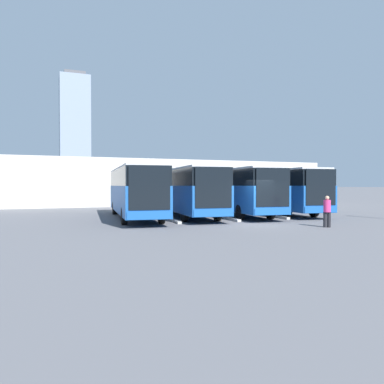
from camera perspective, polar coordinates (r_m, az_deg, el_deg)
ground_plane at (r=21.62m, az=9.47°, el=-4.81°), size 600.00×600.00×0.00m
bus_0 at (r=29.79m, az=12.42°, el=0.37°), size 3.62×12.30×3.33m
curb_divider_0 at (r=27.36m, az=11.28°, el=-3.43°), size 0.86×6.06×0.15m
bus_1 at (r=27.65m, az=6.36°, el=0.34°), size 3.62×12.30×3.33m
curb_divider_1 at (r=25.30m, az=4.55°, el=-3.77°), size 0.86×6.06×0.15m
bus_2 at (r=26.29m, az=-0.98°, el=0.31°), size 3.62×12.30×3.33m
curb_divider_2 at (r=24.08m, az=-3.61°, el=-4.02°), size 0.86×6.06×0.15m
bus_3 at (r=24.91m, az=-8.71°, el=0.25°), size 3.62×12.30×3.33m
pedestrian at (r=20.78m, az=19.89°, el=-2.66°), size 0.49×0.49×1.65m
station_building at (r=45.58m, az=-7.47°, el=1.45°), size 41.42×15.70×4.97m
office_tower at (r=238.01m, az=-17.44°, el=8.73°), size 17.30×17.30×69.30m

